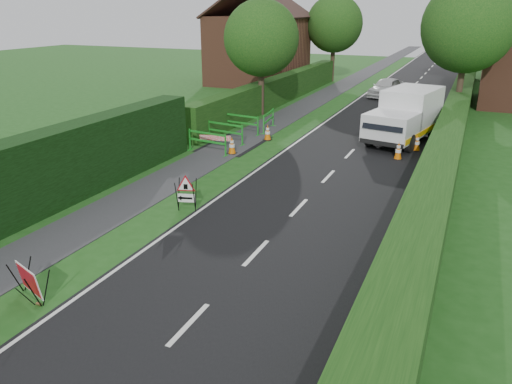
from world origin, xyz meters
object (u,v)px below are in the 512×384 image
(red_rect_sign, at_px, (29,281))
(hatchback_car, at_px, (386,87))
(triangle_sign, at_px, (185,190))
(works_van, at_px, (406,115))

(red_rect_sign, height_order, hatchback_car, hatchback_car)
(triangle_sign, height_order, works_van, works_van)
(works_van, xyz_separation_m, hatchback_car, (-3.08, 12.67, -0.63))
(red_rect_sign, distance_m, hatchback_car, 30.71)
(works_van, height_order, hatchback_car, works_van)
(triangle_sign, xyz_separation_m, hatchback_car, (2.02, 24.76, -0.04))
(triangle_sign, relative_size, works_van, 0.18)
(red_rect_sign, distance_m, works_van, 18.81)
(works_van, bearing_deg, hatchback_car, 115.45)
(red_rect_sign, height_order, works_van, works_van)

